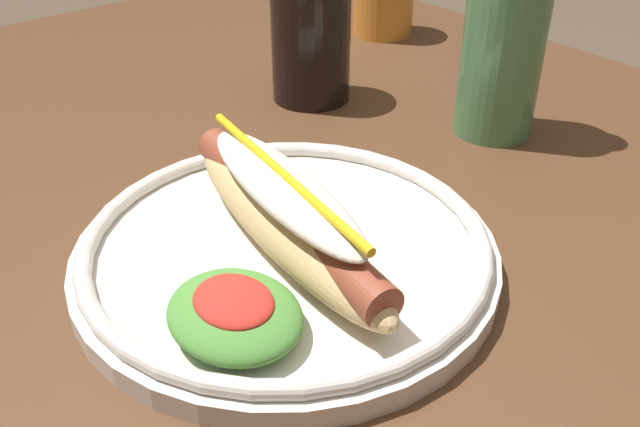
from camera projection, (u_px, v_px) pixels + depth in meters
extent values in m
cube|color=#51331E|center=(444.00, 270.00, 0.51)|extent=(1.39, 0.85, 0.04)
cylinder|color=#51331E|center=(297.00, 201.00, 1.28)|extent=(0.06, 0.06, 0.70)
cylinder|color=silver|center=(286.00, 256.00, 0.48)|extent=(0.29, 0.29, 0.02)
torus|color=silver|center=(286.00, 242.00, 0.47)|extent=(0.28, 0.28, 0.01)
ellipsoid|color=tan|center=(285.00, 222.00, 0.46)|extent=(0.25, 0.08, 0.04)
cylinder|color=brown|center=(285.00, 212.00, 0.46)|extent=(0.22, 0.06, 0.03)
ellipsoid|color=silver|center=(284.00, 188.00, 0.45)|extent=(0.19, 0.07, 0.02)
cylinder|color=yellow|center=(283.00, 175.00, 0.44)|extent=(0.19, 0.04, 0.01)
ellipsoid|color=#4C8C38|center=(235.00, 315.00, 0.40)|extent=(0.09, 0.07, 0.02)
ellipsoid|color=red|center=(233.00, 301.00, 0.39)|extent=(0.05, 0.04, 0.01)
cylinder|color=black|center=(311.00, 43.00, 0.69)|extent=(0.08, 0.08, 0.11)
cylinder|color=#4C7F51|center=(504.00, 39.00, 0.61)|extent=(0.07, 0.07, 0.17)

